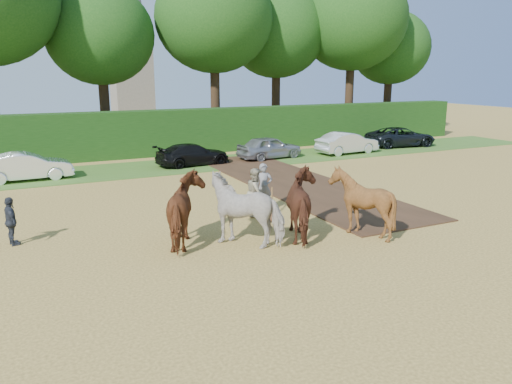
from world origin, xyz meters
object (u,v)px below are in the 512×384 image
spectator_far (11,221)px  spectator_near (256,192)px  parked_cars (248,149)px  church (127,7)px  plough_team (277,206)px

spectator_far → spectator_near: bearing=-106.6°
spectator_near → parked_cars: spectator_near is taller
spectator_far → church: 55.85m
spectator_far → plough_team: (8.00, -3.14, 0.33)m
spectator_near → parked_cars: 12.46m
spectator_far → parked_cars: (13.56, 11.08, -0.09)m
spectator_far → church: size_ratio=0.06×
spectator_far → parked_cars: bearing=-65.1°
parked_cars → spectator_far: bearing=-140.7°
spectator_far → plough_team: 8.60m
spectator_far → church: church is taller
plough_team → church: 57.15m
spectator_far → plough_team: bearing=-125.8°
plough_team → spectator_near: bearing=78.4°
spectator_near → spectator_far: bearing=119.9°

